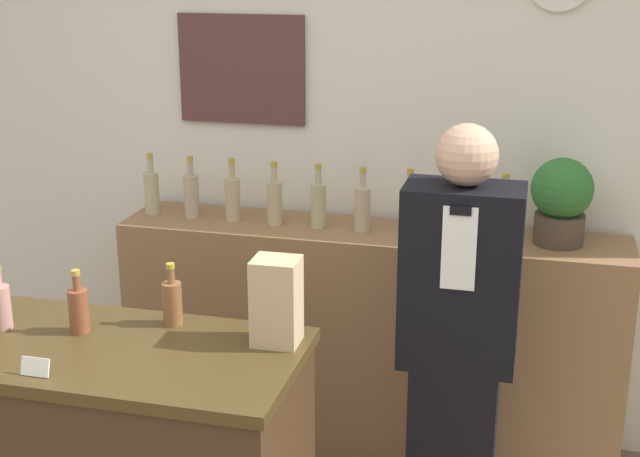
% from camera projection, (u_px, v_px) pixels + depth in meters
% --- Properties ---
extents(back_wall, '(5.20, 0.09, 2.70)m').
position_uv_depth(back_wall, '(349.00, 138.00, 3.92)').
color(back_wall, silver).
rests_on(back_wall, ground_plane).
extents(back_shelf, '(2.14, 0.40, 1.02)m').
position_uv_depth(back_shelf, '(368.00, 341.00, 3.90)').
color(back_shelf, '#8E6642').
rests_on(back_shelf, ground_plane).
extents(shopkeeper, '(0.41, 0.26, 1.60)m').
position_uv_depth(shopkeeper, '(457.00, 348.00, 3.15)').
color(shopkeeper, black).
rests_on(shopkeeper, ground_plane).
extents(potted_plant, '(0.25, 0.25, 0.35)m').
position_uv_depth(potted_plant, '(561.00, 199.00, 3.52)').
color(potted_plant, '#4C3D2D').
rests_on(potted_plant, back_shelf).
extents(paper_bag, '(0.15, 0.13, 0.28)m').
position_uv_depth(paper_bag, '(276.00, 301.00, 2.79)').
color(paper_bag, tan).
rests_on(paper_bag, display_counter).
extents(price_card_right, '(0.09, 0.02, 0.06)m').
position_uv_depth(price_card_right, '(35.00, 367.00, 2.61)').
color(price_card_right, white).
rests_on(price_card_right, display_counter).
extents(counter_bottle_0, '(0.07, 0.07, 0.22)m').
position_uv_depth(counter_bottle_0, '(1.00, 305.00, 2.92)').
color(counter_bottle_0, tan).
rests_on(counter_bottle_0, display_counter).
extents(counter_bottle_1, '(0.07, 0.07, 0.22)m').
position_uv_depth(counter_bottle_1, '(79.00, 309.00, 2.89)').
color(counter_bottle_1, brown).
rests_on(counter_bottle_1, display_counter).
extents(counter_bottle_2, '(0.07, 0.07, 0.22)m').
position_uv_depth(counter_bottle_2, '(172.00, 302.00, 2.95)').
color(counter_bottle_2, brown).
rests_on(counter_bottle_2, display_counter).
extents(shelf_bottle_0, '(0.07, 0.07, 0.27)m').
position_uv_depth(shelf_bottle_0, '(152.00, 191.00, 3.95)').
color(shelf_bottle_0, tan).
rests_on(shelf_bottle_0, back_shelf).
extents(shelf_bottle_1, '(0.07, 0.07, 0.27)m').
position_uv_depth(shelf_bottle_1, '(191.00, 194.00, 3.90)').
color(shelf_bottle_1, tan).
rests_on(shelf_bottle_1, back_shelf).
extents(shelf_bottle_2, '(0.07, 0.07, 0.27)m').
position_uv_depth(shelf_bottle_2, '(233.00, 197.00, 3.85)').
color(shelf_bottle_2, tan).
rests_on(shelf_bottle_2, back_shelf).
extents(shelf_bottle_3, '(0.07, 0.07, 0.27)m').
position_uv_depth(shelf_bottle_3, '(275.00, 201.00, 3.80)').
color(shelf_bottle_3, tan).
rests_on(shelf_bottle_3, back_shelf).
extents(shelf_bottle_4, '(0.07, 0.07, 0.27)m').
position_uv_depth(shelf_bottle_4, '(318.00, 204.00, 3.76)').
color(shelf_bottle_4, tan).
rests_on(shelf_bottle_4, back_shelf).
extents(shelf_bottle_5, '(0.07, 0.07, 0.27)m').
position_uv_depth(shelf_bottle_5, '(362.00, 207.00, 3.71)').
color(shelf_bottle_5, tan).
rests_on(shelf_bottle_5, back_shelf).
extents(shelf_bottle_6, '(0.07, 0.07, 0.27)m').
position_uv_depth(shelf_bottle_6, '(409.00, 209.00, 3.68)').
color(shelf_bottle_6, tan).
rests_on(shelf_bottle_6, back_shelf).
extents(shelf_bottle_7, '(0.07, 0.07, 0.27)m').
position_uv_depth(shelf_bottle_7, '(455.00, 213.00, 3.63)').
color(shelf_bottle_7, tan).
rests_on(shelf_bottle_7, back_shelf).
extents(shelf_bottle_8, '(0.07, 0.07, 0.27)m').
position_uv_depth(shelf_bottle_8, '(504.00, 215.00, 3.60)').
color(shelf_bottle_8, tan).
rests_on(shelf_bottle_8, back_shelf).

